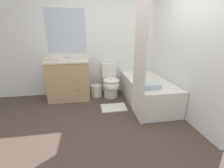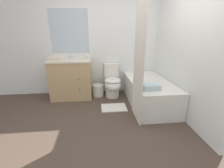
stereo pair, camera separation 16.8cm
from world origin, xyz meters
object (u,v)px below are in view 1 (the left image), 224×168
(toilet, at_px, (110,83))
(soap_dispenser, at_px, (83,57))
(vanity_cabinet, at_px, (69,79))
(wastebasket, at_px, (96,91))
(hand_towel_folded, at_px, (51,60))
(bath_mat, at_px, (114,107))
(bath_towel_folded, at_px, (151,86))
(sink_faucet, at_px, (68,57))
(tissue_box, at_px, (83,57))
(bathtub, at_px, (147,91))

(toilet, distance_m, soap_dispenser, 0.84)
(vanity_cabinet, bearing_deg, wastebasket, -0.17)
(hand_towel_folded, relative_size, bath_mat, 0.50)
(wastebasket, xyz_separation_m, bath_mat, (0.30, -0.66, -0.13))
(bath_towel_folded, bearing_deg, soap_dispenser, 139.17)
(sink_faucet, height_order, bath_towel_folded, sink_faucet)
(wastebasket, distance_m, bath_towel_folded, 1.40)
(vanity_cabinet, distance_m, soap_dispenser, 0.59)
(sink_faucet, height_order, tissue_box, sink_faucet)
(sink_faucet, bearing_deg, tissue_box, -22.90)
(toilet, bearing_deg, bath_mat, -92.91)
(wastebasket, distance_m, soap_dispenser, 0.83)
(soap_dispenser, distance_m, bath_mat, 1.26)
(vanity_cabinet, relative_size, sink_faucet, 6.34)
(toilet, xyz_separation_m, bathtub, (0.71, -0.44, -0.07))
(bathtub, relative_size, soap_dispenser, 11.79)
(toilet, height_order, bath_mat, toilet)
(tissue_box, distance_m, bath_towel_folded, 1.59)
(vanity_cabinet, bearing_deg, hand_towel_folded, -149.51)
(vanity_cabinet, bearing_deg, toilet, -3.80)
(sink_faucet, distance_m, bath_mat, 1.52)
(wastebasket, bearing_deg, hand_towel_folded, -169.21)
(wastebasket, height_order, bath_mat, wastebasket)
(wastebasket, distance_m, tissue_box, 0.83)
(tissue_box, distance_m, hand_towel_folded, 0.66)
(hand_towel_folded, bearing_deg, sink_faucet, 50.03)
(soap_dispenser, xyz_separation_m, hand_towel_folded, (-0.62, -0.17, -0.02))
(sink_faucet, relative_size, tissue_box, 1.12)
(soap_dispenser, relative_size, bath_mat, 0.27)
(vanity_cabinet, height_order, toilet, vanity_cabinet)
(sink_faucet, height_order, soap_dispenser, soap_dispenser)
(toilet, distance_m, hand_towel_folded, 1.35)
(sink_faucet, relative_size, toilet, 0.19)
(vanity_cabinet, xyz_separation_m, bathtub, (1.64, -0.50, -0.19))
(bathtub, bearing_deg, bath_towel_folded, -106.79)
(vanity_cabinet, relative_size, hand_towel_folded, 3.64)
(bathtub, bearing_deg, sink_faucet, 157.61)
(tissue_box, relative_size, soap_dispenser, 0.95)
(toilet, xyz_separation_m, wastebasket, (-0.33, 0.06, -0.19))
(sink_faucet, distance_m, hand_towel_folded, 0.45)
(tissue_box, bearing_deg, hand_towel_folded, -162.29)
(sink_faucet, xyz_separation_m, bath_towel_folded, (1.49, -1.17, -0.36))
(bathtub, height_order, bath_mat, bathtub)
(tissue_box, xyz_separation_m, soap_dispenser, (-0.00, -0.03, 0.01))
(sink_faucet, relative_size, bath_mat, 0.29)
(sink_faucet, relative_size, hand_towel_folded, 0.57)
(wastebasket, relative_size, tissue_box, 2.14)
(vanity_cabinet, height_order, soap_dispenser, soap_dispenser)
(hand_towel_folded, bearing_deg, toilet, 5.08)
(wastebasket, height_order, soap_dispenser, soap_dispenser)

